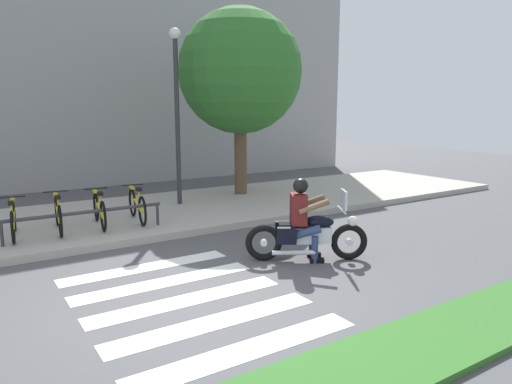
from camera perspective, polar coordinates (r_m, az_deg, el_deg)
name	(u,v)px	position (r m, az deg, el deg)	size (l,w,h in m)	color
ground_plane	(188,300)	(6.67, -8.28, -12.87)	(48.00, 48.00, 0.00)	#4C4C4F
sidewalk	(93,221)	(11.29, -19.21, -3.33)	(24.00, 4.40, 0.15)	#A8A399
crosswalk_stripe_0	(249,350)	(5.39, -0.88, -18.61)	(2.80, 0.40, 0.01)	white
crosswalk_stripe_1	(214,322)	(6.01, -5.08, -15.46)	(2.80, 0.40, 0.01)	white
crosswalk_stripe_2	(187,300)	(6.66, -8.38, -12.85)	(2.80, 0.40, 0.01)	white
crosswalk_stripe_3	(165,282)	(7.35, -11.02, -10.69)	(2.80, 0.40, 0.01)	white
crosswalk_stripe_4	(146,267)	(8.06, -13.18, -8.89)	(2.80, 0.40, 0.01)	white
motorcycle	(307,234)	(8.13, 6.26, -5.14)	(1.88, 1.18, 1.23)	black
rider	(303,214)	(8.04, 5.76, -2.62)	(0.77, 0.72, 1.44)	#591919
bicycle_0	(13,220)	(10.10, -27.42, -3.04)	(0.48, 1.63, 0.74)	black
bicycle_1	(58,214)	(10.19, -22.90, -2.51)	(0.48, 1.70, 0.77)	black
bicycle_2	(99,210)	(10.35, -18.49, -2.07)	(0.48, 1.65, 0.76)	black
bicycle_3	(137,205)	(10.57, -14.25, -1.58)	(0.48, 1.65, 0.77)	black
bike_rack	(86,214)	(9.72, -20.00, -2.56)	(3.03, 0.07, 0.49)	#333338
street_lamp	(177,103)	(12.11, -9.60, 10.65)	(0.28, 0.28, 4.53)	#2D2D33
tree_near_rack	(240,72)	(13.47, -1.95, 14.38)	(3.46, 3.46, 5.34)	brown
building_backdrop	(37,44)	(16.72, -25.03, 15.98)	(24.00, 1.20, 9.12)	#969696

